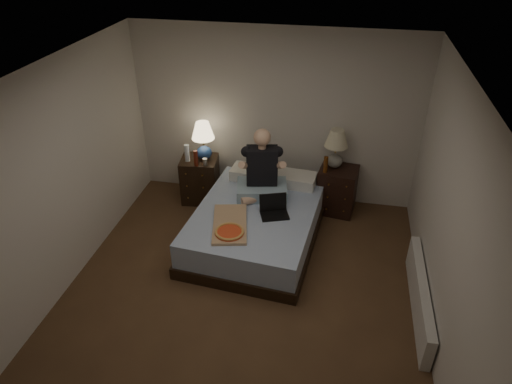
% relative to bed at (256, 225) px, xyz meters
% --- Properties ---
extents(floor, '(4.00, 4.50, 0.00)m').
position_rel_bed_xyz_m(floor, '(0.03, -1.05, -0.24)').
color(floor, brown).
rests_on(floor, ground).
extents(ceiling, '(4.00, 4.50, 0.00)m').
position_rel_bed_xyz_m(ceiling, '(0.03, -1.05, 2.26)').
color(ceiling, white).
rests_on(ceiling, ground).
extents(wall_back, '(4.00, 0.00, 2.50)m').
position_rel_bed_xyz_m(wall_back, '(0.03, 1.20, 1.01)').
color(wall_back, beige).
rests_on(wall_back, ground).
extents(wall_left, '(0.00, 4.50, 2.50)m').
position_rel_bed_xyz_m(wall_left, '(-1.97, -1.05, 1.01)').
color(wall_left, beige).
rests_on(wall_left, ground).
extents(wall_right, '(0.00, 4.50, 2.50)m').
position_rel_bed_xyz_m(wall_right, '(2.03, -1.05, 1.01)').
color(wall_right, beige).
rests_on(wall_right, ground).
extents(bed, '(1.64, 2.08, 0.49)m').
position_rel_bed_xyz_m(bed, '(0.00, 0.00, 0.00)').
color(bed, '#5A7DB5').
rests_on(bed, floor).
extents(nightstand_left, '(0.57, 0.52, 0.67)m').
position_rel_bed_xyz_m(nightstand_left, '(-1.01, 0.85, 0.09)').
color(nightstand_left, black).
rests_on(nightstand_left, floor).
extents(nightstand_right, '(0.57, 0.53, 0.67)m').
position_rel_bed_xyz_m(nightstand_right, '(0.99, 0.94, 0.09)').
color(nightstand_right, black).
rests_on(nightstand_right, floor).
extents(lamp_left, '(0.39, 0.39, 0.56)m').
position_rel_bed_xyz_m(lamp_left, '(-0.93, 0.89, 0.71)').
color(lamp_left, navy).
rests_on(lamp_left, nightstand_left).
extents(lamp_right, '(0.36, 0.36, 0.56)m').
position_rel_bed_xyz_m(lamp_right, '(0.91, 0.99, 0.71)').
color(lamp_right, gray).
rests_on(lamp_right, nightstand_right).
extents(water_bottle, '(0.07, 0.07, 0.25)m').
position_rel_bed_xyz_m(water_bottle, '(-1.15, 0.77, 0.55)').
color(water_bottle, white).
rests_on(water_bottle, nightstand_left).
extents(soda_can, '(0.07, 0.07, 0.10)m').
position_rel_bed_xyz_m(soda_can, '(-0.87, 0.70, 0.48)').
color(soda_can, beige).
rests_on(soda_can, nightstand_left).
extents(beer_bottle_left, '(0.06, 0.06, 0.23)m').
position_rel_bed_xyz_m(beer_bottle_left, '(-0.98, 0.66, 0.54)').
color(beer_bottle_left, '#601D0D').
rests_on(beer_bottle_left, nightstand_left).
extents(beer_bottle_right, '(0.06, 0.06, 0.23)m').
position_rel_bed_xyz_m(beer_bottle_right, '(0.80, 0.82, 0.54)').
color(beer_bottle_right, '#5B2D0D').
rests_on(beer_bottle_right, nightstand_right).
extents(person, '(0.75, 0.64, 0.93)m').
position_rel_bed_xyz_m(person, '(0.01, 0.36, 0.71)').
color(person, black).
rests_on(person, bed).
extents(laptop, '(0.41, 0.38, 0.24)m').
position_rel_bed_xyz_m(laptop, '(0.25, -0.09, 0.36)').
color(laptop, black).
rests_on(laptop, bed).
extents(pizza_box, '(0.56, 0.83, 0.08)m').
position_rel_bed_xyz_m(pizza_box, '(-0.20, -0.58, 0.28)').
color(pizza_box, tan).
rests_on(pizza_box, bed).
extents(radiator, '(0.10, 1.60, 0.40)m').
position_rel_bed_xyz_m(radiator, '(1.96, -0.87, -0.04)').
color(radiator, silver).
rests_on(radiator, floor).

